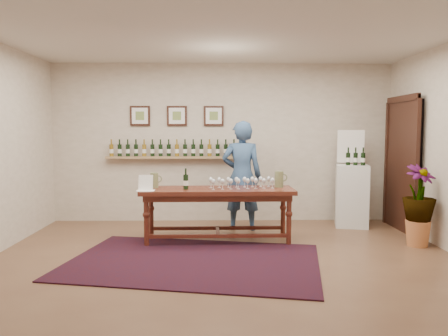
{
  "coord_description": "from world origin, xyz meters",
  "views": [
    {
      "loc": [
        -0.12,
        -5.29,
        1.63
      ],
      "look_at": [
        0.0,
        0.8,
        1.1
      ],
      "focal_mm": 35.0,
      "sensor_mm": 36.0,
      "label": 1
    }
  ],
  "objects_px": {
    "tasting_table": "(218,196)",
    "potted_plant": "(419,205)",
    "display_pedestal": "(352,196)",
    "person": "(242,176)"
  },
  "relations": [
    {
      "from": "tasting_table",
      "to": "potted_plant",
      "type": "xyz_separation_m",
      "value": [
        2.82,
        -0.32,
        -0.09
      ]
    },
    {
      "from": "potted_plant",
      "to": "display_pedestal",
      "type": "bearing_deg",
      "value": 112.71
    },
    {
      "from": "display_pedestal",
      "to": "potted_plant",
      "type": "height_order",
      "value": "display_pedestal"
    },
    {
      "from": "display_pedestal",
      "to": "potted_plant",
      "type": "xyz_separation_m",
      "value": [
        0.54,
        -1.29,
        0.06
      ]
    },
    {
      "from": "tasting_table",
      "to": "person",
      "type": "relative_size",
      "value": 1.25
    },
    {
      "from": "person",
      "to": "potted_plant",
      "type": "bearing_deg",
      "value": 160.63
    },
    {
      "from": "tasting_table",
      "to": "potted_plant",
      "type": "height_order",
      "value": "potted_plant"
    },
    {
      "from": "display_pedestal",
      "to": "potted_plant",
      "type": "relative_size",
      "value": 1.05
    },
    {
      "from": "potted_plant",
      "to": "person",
      "type": "distance_m",
      "value": 2.67
    },
    {
      "from": "tasting_table",
      "to": "potted_plant",
      "type": "relative_size",
      "value": 2.23
    }
  ]
}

